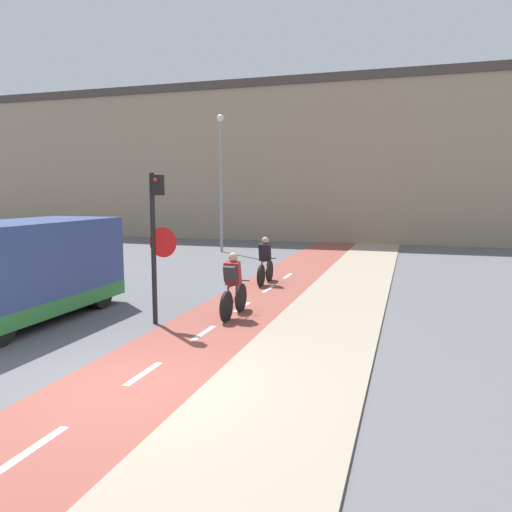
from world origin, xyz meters
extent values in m
plane|color=#5B5B60|center=(0.00, 0.00, 0.00)|extent=(120.00, 120.00, 0.00)
cube|color=brown|center=(0.00, 0.00, 0.01)|extent=(2.31, 60.00, 0.02)
cube|color=white|center=(0.00, -2.00, 0.02)|extent=(0.12, 1.10, 0.00)
cube|color=white|center=(0.00, 0.50, 0.02)|extent=(0.12, 1.10, 0.00)
cube|color=white|center=(0.00, 3.00, 0.02)|extent=(0.12, 1.10, 0.00)
cube|color=white|center=(0.00, 5.50, 0.02)|extent=(0.12, 1.10, 0.00)
cube|color=white|center=(0.00, 8.00, 0.02)|extent=(0.12, 1.10, 0.00)
cube|color=white|center=(0.00, 10.50, 0.02)|extent=(0.12, 1.10, 0.00)
cube|color=gray|center=(2.35, 0.00, 0.03)|extent=(2.40, 60.00, 0.05)
cube|color=gray|center=(0.00, 25.19, 4.58)|extent=(60.00, 5.00, 9.16)
cube|color=#473D38|center=(0.00, 25.19, 9.41)|extent=(60.00, 5.20, 0.50)
cylinder|color=black|center=(-1.38, 3.44, 1.70)|extent=(0.11, 0.11, 3.39)
cube|color=black|center=(-1.23, 3.44, 3.12)|extent=(0.20, 0.20, 0.44)
sphere|color=red|center=(-1.23, 3.33, 3.23)|extent=(0.09, 0.09, 0.09)
cone|color=red|center=(-1.15, 3.43, 1.87)|extent=(0.67, 0.01, 0.67)
cone|color=silver|center=(-1.15, 3.44, 1.87)|extent=(0.60, 0.02, 0.60)
cylinder|color=gray|center=(-4.90, 16.69, 3.20)|extent=(0.14, 0.14, 6.41)
sphere|color=silver|center=(-4.90, 16.69, 6.52)|extent=(0.36, 0.36, 0.36)
cylinder|color=black|center=(0.12, 4.05, 0.36)|extent=(0.07, 0.72, 0.72)
cylinder|color=black|center=(0.12, 5.07, 0.36)|extent=(0.07, 0.72, 0.72)
cylinder|color=maroon|center=(0.12, 4.75, 0.55)|extent=(0.04, 0.65, 0.44)
cylinder|color=maroon|center=(0.12, 4.28, 0.56)|extent=(0.04, 0.34, 0.47)
cylinder|color=maroon|center=(0.12, 4.60, 0.77)|extent=(0.04, 0.94, 0.07)
cylinder|color=maroon|center=(0.12, 4.24, 0.35)|extent=(0.04, 0.39, 0.05)
cylinder|color=black|center=(0.12, 5.07, 0.80)|extent=(0.46, 0.03, 0.03)
cube|color=maroon|center=(0.12, 4.49, 1.07)|extent=(0.36, 0.31, 0.59)
sphere|color=tan|center=(0.12, 4.53, 1.45)|extent=(0.22, 0.22, 0.22)
cylinder|color=#232328|center=(0.02, 4.45, 0.61)|extent=(0.04, 0.07, 0.45)
cylinder|color=#232328|center=(0.22, 4.45, 0.61)|extent=(0.04, 0.07, 0.45)
cube|color=#28282D|center=(0.12, 4.31, 1.09)|extent=(0.28, 0.23, 0.39)
cylinder|color=black|center=(-0.35, 8.39, 0.35)|extent=(0.07, 0.70, 0.70)
cylinder|color=black|center=(-0.35, 9.37, 0.35)|extent=(0.07, 0.70, 0.70)
cylinder|color=maroon|center=(-0.35, 9.06, 0.54)|extent=(0.04, 0.62, 0.43)
cylinder|color=maroon|center=(-0.35, 8.62, 0.55)|extent=(0.04, 0.32, 0.46)
cylinder|color=maroon|center=(-0.35, 8.92, 0.76)|extent=(0.04, 0.90, 0.07)
cylinder|color=maroon|center=(-0.35, 8.58, 0.34)|extent=(0.04, 0.37, 0.05)
cylinder|color=black|center=(-0.35, 9.37, 0.79)|extent=(0.46, 0.03, 0.03)
cube|color=black|center=(-0.35, 8.81, 1.05)|extent=(0.36, 0.31, 0.59)
sphere|color=tan|center=(-0.35, 8.85, 1.43)|extent=(0.22, 0.22, 0.22)
cylinder|color=#232328|center=(-0.45, 8.78, 0.60)|extent=(0.04, 0.07, 0.44)
cylinder|color=#232328|center=(-0.25, 8.78, 0.60)|extent=(0.04, 0.07, 0.44)
cube|color=#334784|center=(-4.39, 2.70, 1.28)|extent=(2.15, 5.15, 2.07)
cube|color=#33843D|center=(-4.39, 2.70, 0.42)|extent=(2.16, 5.16, 0.36)
cube|color=black|center=(-4.39, 5.25, 1.64)|extent=(1.94, 0.04, 0.70)
cylinder|color=black|center=(-5.36, 4.37, 0.35)|extent=(0.18, 0.70, 0.70)
cylinder|color=black|center=(-3.42, 4.37, 0.35)|extent=(0.18, 0.70, 0.70)
camera|label=1|loc=(4.09, -6.45, 2.98)|focal=35.00mm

